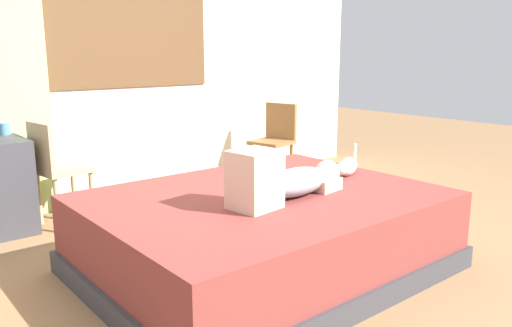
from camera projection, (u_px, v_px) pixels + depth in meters
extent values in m
plane|color=olive|center=(269.00, 274.00, 3.32)|extent=(16.00, 16.00, 0.00)
cube|color=beige|center=(104.00, 46.00, 4.79)|extent=(6.40, 0.12, 2.90)
cube|color=brown|center=(131.00, 30.00, 4.86)|extent=(1.62, 0.02, 1.06)
cube|color=white|center=(131.00, 30.00, 4.86)|extent=(1.54, 0.02, 0.98)
cube|color=#38383D|center=(264.00, 259.00, 3.38)|extent=(2.19, 1.70, 0.14)
cube|color=brown|center=(264.00, 222.00, 3.32)|extent=(2.13, 1.65, 0.37)
ellipsoid|color=#8C939E|center=(296.00, 182.00, 3.24)|extent=(0.59, 0.33, 0.17)
sphere|color=beige|center=(327.00, 173.00, 3.48)|extent=(0.17, 0.17, 0.17)
cube|color=beige|center=(255.00, 180.00, 2.95)|extent=(0.29, 0.27, 0.34)
cube|color=beige|center=(316.00, 182.00, 3.41)|extent=(0.24, 0.30, 0.08)
ellipsoid|color=silver|center=(348.00, 166.00, 3.76)|extent=(0.28, 0.20, 0.13)
sphere|color=silver|center=(341.00, 169.00, 3.63)|extent=(0.08, 0.08, 0.08)
cylinder|color=silver|center=(355.00, 154.00, 3.88)|extent=(0.03, 0.03, 0.16)
cylinder|color=teal|center=(4.00, 129.00, 4.16)|extent=(0.08, 0.08, 0.10)
cylinder|color=tan|center=(74.00, 191.00, 4.45)|extent=(0.04, 0.04, 0.44)
cylinder|color=tan|center=(92.00, 198.00, 4.25)|extent=(0.04, 0.04, 0.44)
cylinder|color=tan|center=(39.00, 198.00, 4.24)|extent=(0.04, 0.04, 0.44)
cylinder|color=tan|center=(57.00, 206.00, 4.03)|extent=(0.04, 0.04, 0.44)
cube|color=tan|center=(63.00, 170.00, 4.19)|extent=(0.43, 0.43, 0.04)
cube|color=tan|center=(41.00, 147.00, 4.03)|extent=(0.09, 0.38, 0.38)
cylinder|color=brown|center=(275.00, 169.00, 5.29)|extent=(0.04, 0.04, 0.44)
cylinder|color=brown|center=(251.00, 165.00, 5.47)|extent=(0.04, 0.04, 0.44)
cylinder|color=brown|center=(291.00, 164.00, 5.52)|extent=(0.04, 0.04, 0.44)
cylinder|color=brown|center=(268.00, 160.00, 5.71)|extent=(0.04, 0.04, 0.44)
cube|color=brown|center=(272.00, 142.00, 5.45)|extent=(0.45, 0.45, 0.04)
cube|color=brown|center=(281.00, 121.00, 5.53)|extent=(0.12, 0.38, 0.38)
cube|color=#ADCC75|center=(20.00, 76.00, 4.26)|extent=(0.44, 0.06, 2.41)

